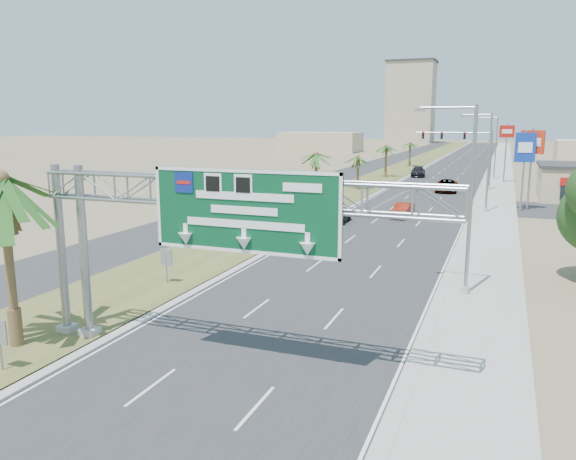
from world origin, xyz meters
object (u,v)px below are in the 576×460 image
(car_right_lane, at_px, (446,186))
(car_left_lane, at_px, (339,215))
(sign_gantry, at_px, (211,206))
(signal_mast, at_px, (475,154))
(pole_sign_blue, at_px, (525,151))
(pole_sign_red_near, at_px, (532,147))
(palm_near, at_px, (1,179))
(pole_sign_red_far, at_px, (507,136))
(car_far, at_px, (418,172))
(car_mid_lane, at_px, (403,210))

(car_right_lane, bearing_deg, car_left_lane, -106.37)
(sign_gantry, xyz_separation_m, signal_mast, (6.23, 62.05, -1.21))
(sign_gantry, bearing_deg, pole_sign_blue, 74.97)
(signal_mast, distance_m, car_left_lane, 32.87)
(signal_mast, height_order, pole_sign_red_near, pole_sign_red_near)
(sign_gantry, relative_size, palm_near, 2.01)
(car_left_lane, height_order, pole_sign_red_far, pole_sign_red_far)
(pole_sign_red_near, bearing_deg, car_far, 115.90)
(car_mid_lane, bearing_deg, signal_mast, 85.33)
(car_right_lane, xyz_separation_m, pole_sign_red_near, (9.52, -13.01, 5.83))
(sign_gantry, bearing_deg, pole_sign_red_far, 82.12)
(palm_near, bearing_deg, sign_gantry, 13.32)
(signal_mast, distance_m, pole_sign_red_near, 17.96)
(pole_sign_red_far, bearing_deg, signal_mast, -109.75)
(palm_near, relative_size, pole_sign_red_far, 0.94)
(sign_gantry, distance_m, car_left_lane, 31.74)
(palm_near, height_order, car_right_lane, palm_near)
(pole_sign_red_far, bearing_deg, car_far, 156.54)
(car_right_lane, bearing_deg, car_far, 106.05)
(sign_gantry, distance_m, pole_sign_red_far, 73.40)
(sign_gantry, height_order, car_far, sign_gantry)
(signal_mast, height_order, car_mid_lane, signal_mast)
(car_right_lane, xyz_separation_m, pole_sign_blue, (8.85, -13.98, 5.40))
(sign_gantry, distance_m, signal_mast, 62.37)
(car_left_lane, xyz_separation_m, pole_sign_red_far, (13.95, 41.66, 6.29))
(palm_near, bearing_deg, car_right_lane, 79.47)
(signal_mast, bearing_deg, pole_sign_red_near, -69.19)
(car_mid_lane, bearing_deg, pole_sign_blue, 44.22)
(car_mid_lane, xyz_separation_m, pole_sign_red_near, (11.43, 9.33, 5.95))
(sign_gantry, distance_m, car_mid_lane, 36.43)
(sign_gantry, height_order, pole_sign_red_near, pole_sign_red_near)
(car_mid_lane, bearing_deg, car_right_lane, 91.49)
(pole_sign_red_far, bearing_deg, car_right_lane, -116.01)
(car_mid_lane, distance_m, car_right_lane, 22.42)
(palm_near, bearing_deg, car_mid_lane, 76.23)
(signal_mast, relative_size, car_right_lane, 1.76)
(car_right_lane, height_order, pole_sign_blue, pole_sign_blue)
(palm_near, relative_size, car_mid_lane, 1.98)
(palm_near, xyz_separation_m, pole_sign_red_far, (18.20, 74.63, 0.07))
(car_far, bearing_deg, pole_sign_red_far, -29.93)
(car_far, relative_size, pole_sign_blue, 0.69)
(pole_sign_red_near, bearing_deg, pole_sign_red_far, 95.27)
(car_left_lane, distance_m, pole_sign_red_near, 22.60)
(sign_gantry, xyz_separation_m, car_right_lane, (3.06, 58.36, -5.25))
(sign_gantry, xyz_separation_m, car_mid_lane, (1.16, 36.01, -5.36))
(sign_gantry, relative_size, pole_sign_blue, 2.02)
(signal_mast, distance_m, pole_sign_red_far, 11.53)
(car_right_lane, xyz_separation_m, car_far, (-6.64, 20.27, 0.01))
(signal_mast, xyz_separation_m, car_mid_lane, (-5.08, -26.03, -4.16))
(pole_sign_blue, bearing_deg, pole_sign_red_far, 93.74)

